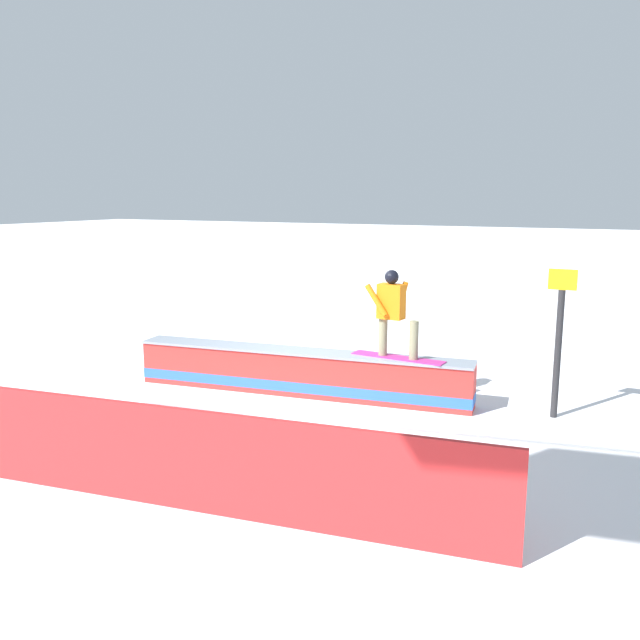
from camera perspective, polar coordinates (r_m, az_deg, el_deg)
name	(u,v)px	position (r m, az deg, el deg)	size (l,w,h in m)	color
ground_plane	(300,394)	(11.15, -1.76, -6.38)	(120.00, 120.00, 0.00)	white
grind_box	(300,374)	(11.05, -1.77, -4.69)	(5.75, 1.28, 0.75)	red
snowboarder	(393,311)	(10.38, 6.33, 0.79)	(1.54, 0.42, 1.39)	#CB2C88
safety_fence	(114,449)	(7.67, -17.34, -10.60)	(8.59, 0.06, 1.11)	red
trail_marker	(559,340)	(10.32, 19.91, -1.62)	(0.40, 0.10, 2.23)	#262628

